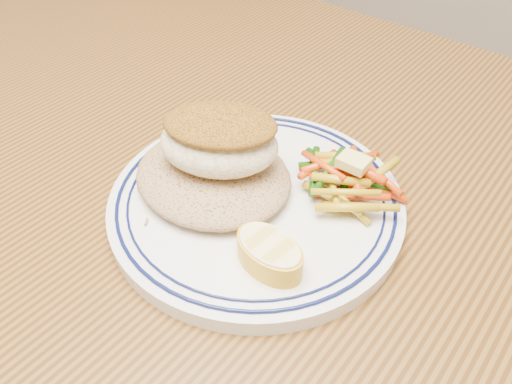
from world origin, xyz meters
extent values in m
cube|color=#472A0E|center=(0.00, 0.00, 0.73)|extent=(1.50, 0.90, 0.04)
cylinder|color=#472A0E|center=(-0.68, 0.38, 0.35)|extent=(0.07, 0.07, 0.71)
cylinder|color=white|center=(-0.03, 0.02, 0.76)|extent=(0.25, 0.25, 0.01)
torus|color=#0A113F|center=(-0.03, 0.02, 0.77)|extent=(0.24, 0.24, 0.00)
torus|color=#0A113F|center=(-0.03, 0.02, 0.77)|extent=(0.22, 0.22, 0.00)
ellipsoid|color=olive|center=(-0.07, 0.01, 0.78)|extent=(0.14, 0.13, 0.03)
ellipsoid|color=#F5ECCA|center=(-0.07, 0.02, 0.81)|extent=(0.12, 0.11, 0.04)
ellipsoid|color=brown|center=(-0.07, 0.02, 0.83)|extent=(0.12, 0.10, 0.02)
cylinder|color=#D73E0A|center=(0.02, 0.07, 0.77)|extent=(0.04, 0.04, 0.01)
cylinder|color=#D73E0A|center=(0.04, 0.09, 0.77)|extent=(0.06, 0.02, 0.01)
cylinder|color=#D73E0A|center=(0.04, 0.07, 0.77)|extent=(0.05, 0.03, 0.01)
cylinder|color=#174809|center=(-0.01, 0.09, 0.77)|extent=(0.05, 0.01, 0.01)
cylinder|color=#174809|center=(0.01, 0.09, 0.77)|extent=(0.03, 0.05, 0.01)
cylinder|color=#B59313|center=(0.03, 0.06, 0.77)|extent=(0.06, 0.02, 0.01)
cylinder|color=#174809|center=(0.03, 0.08, 0.77)|extent=(0.04, 0.02, 0.01)
cylinder|color=#B59313|center=(0.02, 0.05, 0.77)|extent=(0.06, 0.01, 0.01)
cylinder|color=#174809|center=(-0.01, 0.09, 0.78)|extent=(0.04, 0.04, 0.01)
cylinder|color=#D73E0A|center=(0.00, 0.09, 0.78)|extent=(0.06, 0.02, 0.01)
cylinder|color=#B59313|center=(0.05, 0.06, 0.78)|extent=(0.06, 0.03, 0.01)
cylinder|color=#B59313|center=(0.04, 0.05, 0.78)|extent=(0.05, 0.04, 0.01)
cylinder|color=#174809|center=(-0.01, 0.07, 0.78)|extent=(0.03, 0.05, 0.01)
cylinder|color=#D73E0A|center=(0.01, 0.08, 0.78)|extent=(0.04, 0.04, 0.01)
cylinder|color=#B59313|center=(0.01, 0.06, 0.78)|extent=(0.04, 0.04, 0.01)
cylinder|color=#D73E0A|center=(0.04, 0.10, 0.78)|extent=(0.05, 0.03, 0.01)
cylinder|color=#D73E0A|center=(0.00, 0.08, 0.78)|extent=(0.02, 0.06, 0.01)
cylinder|color=#B59313|center=(0.01, 0.10, 0.78)|extent=(0.04, 0.04, 0.01)
cylinder|color=#D73E0A|center=(-0.01, 0.07, 0.78)|extent=(0.01, 0.05, 0.01)
cylinder|color=#D73E0A|center=(0.02, 0.08, 0.78)|extent=(0.04, 0.05, 0.01)
cylinder|color=#B59313|center=(0.04, 0.09, 0.78)|extent=(0.02, 0.06, 0.02)
cylinder|color=#B59313|center=(0.02, 0.06, 0.78)|extent=(0.05, 0.03, 0.01)
cylinder|color=#B59313|center=(0.01, 0.10, 0.78)|extent=(0.05, 0.04, 0.01)
cylinder|color=#174809|center=(0.01, 0.07, 0.78)|extent=(0.01, 0.06, 0.01)
cylinder|color=#D73E0A|center=(0.02, 0.09, 0.79)|extent=(0.02, 0.05, 0.01)
cylinder|color=#B59313|center=(0.03, 0.05, 0.79)|extent=(0.05, 0.04, 0.01)
cylinder|color=#D73E0A|center=(0.03, 0.08, 0.79)|extent=(0.05, 0.02, 0.01)
cylinder|color=#D73E0A|center=(0.00, 0.07, 0.79)|extent=(0.05, 0.02, 0.01)
cube|color=#E9D772|center=(0.02, 0.08, 0.80)|extent=(0.03, 0.02, 0.01)
torus|color=white|center=(0.02, -0.03, 0.79)|extent=(0.06, 0.06, 0.00)
camera|label=1|loc=(0.16, -0.22, 1.06)|focal=35.00mm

